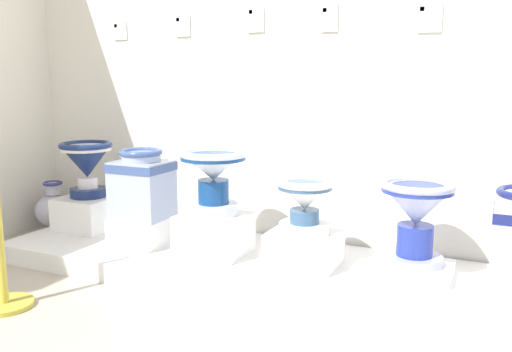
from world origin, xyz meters
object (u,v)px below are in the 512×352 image
object	(u,v)px
plinth_block_slender_white	(214,234)
plinth_block_broad_patterned	(144,230)
antique_toilet_central_ornate	(305,199)
antique_toilet_rightmost	(416,210)
plinth_block_rightmost	(413,270)
antique_toilet_slender_white	(213,172)
info_placard_fourth	(330,18)
stanchion_post_near_left	(1,254)
plinth_block_central_ornate	(304,248)
plinth_block_leftmost	(89,212)
info_placard_fifth	(430,17)
antique_toilet_broad_patterned	(142,182)
info_placard_second	(183,26)
info_placard_third	(256,19)
decorative_vase_spare	(54,210)
info_placard_first	(120,31)
antique_toilet_leftmost	(87,161)

from	to	relation	value
plinth_block_slender_white	plinth_block_broad_patterned	bearing A→B (deg)	-178.35
antique_toilet_central_ornate	antique_toilet_rightmost	world-z (taller)	antique_toilet_rightmost
antique_toilet_central_ornate	plinth_block_rightmost	world-z (taller)	antique_toilet_central_ornate
plinth_block_broad_patterned	antique_toilet_slender_white	distance (m)	0.64
info_placard_fourth	stanchion_post_near_left	world-z (taller)	info_placard_fourth
plinth_block_rightmost	stanchion_post_near_left	xyz separation A→B (m)	(-1.83, -0.99, 0.13)
antique_toilet_central_ornate	plinth_block_rightmost	bearing A→B (deg)	5.92
plinth_block_central_ornate	info_placard_fourth	size ratio (longest dim) A/B	2.41
plinth_block_leftmost	plinth_block_broad_patterned	xyz separation A→B (m)	(0.55, -0.13, -0.03)
plinth_block_central_ornate	info_placard_fifth	world-z (taller)	info_placard_fifth
plinth_block_leftmost	info_placard_fifth	bearing A→B (deg)	10.08
antique_toilet_broad_patterned	antique_toilet_slender_white	world-z (taller)	antique_toilet_slender_white
antique_toilet_slender_white	plinth_block_rightmost	xyz separation A→B (m)	(1.12, 0.10, -0.45)
info_placard_second	info_placard_fourth	bearing A→B (deg)	-0.00
antique_toilet_rightmost	info_placard_third	xyz separation A→B (m)	(-1.09, 0.40, 1.02)
decorative_vase_spare	antique_toilet_slender_white	bearing A→B (deg)	-9.80
plinth_block_slender_white	stanchion_post_near_left	world-z (taller)	stanchion_post_near_left
plinth_block_central_ornate	stanchion_post_near_left	world-z (taller)	stanchion_post_near_left
stanchion_post_near_left	info_placard_second	bearing A→B (deg)	81.61
antique_toilet_slender_white	info_placard_second	size ratio (longest dim) A/B	2.81
info_placard_first	plinth_block_slender_white	bearing A→B (deg)	-26.00
info_placard_second	info_placard_fourth	size ratio (longest dim) A/B	0.88
info_placard_third	plinth_block_broad_patterned	bearing A→B (deg)	-136.16
plinth_block_central_ornate	antique_toilet_rightmost	world-z (taller)	antique_toilet_rightmost
plinth_block_rightmost	info_placard_second	world-z (taller)	info_placard_second
plinth_block_rightmost	info_placard_fourth	xyz separation A→B (m)	(-0.61, 0.40, 1.33)
info_placard_third	info_placard_fifth	bearing A→B (deg)	0.00
antique_toilet_leftmost	antique_toilet_rightmost	xyz separation A→B (m)	(2.17, -0.02, -0.11)
antique_toilet_rightmost	info_placard_fifth	world-z (taller)	info_placard_fifth
plinth_block_leftmost	plinth_block_rightmost	bearing A→B (deg)	-0.47
decorative_vase_spare	stanchion_post_near_left	world-z (taller)	stanchion_post_near_left
info_placard_fifth	plinth_block_broad_patterned	bearing A→B (deg)	-162.04
antique_toilet_slender_white	plinth_block_central_ornate	world-z (taller)	antique_toilet_slender_white
antique_toilet_rightmost	plinth_block_leftmost	bearing A→B (deg)	179.53
plinth_block_leftmost	stanchion_post_near_left	xyz separation A→B (m)	(0.34, -1.01, 0.05)
plinth_block_broad_patterned	plinth_block_central_ornate	world-z (taller)	plinth_block_central_ornate
plinth_block_rightmost	plinth_block_slender_white	bearing A→B (deg)	-174.89
plinth_block_slender_white	plinth_block_central_ornate	bearing A→B (deg)	4.25
plinth_block_rightmost	stanchion_post_near_left	distance (m)	2.08
plinth_block_leftmost	plinth_block_slender_white	distance (m)	1.05
info_placard_third	stanchion_post_near_left	bearing A→B (deg)	-118.21
plinth_block_central_ornate	info_placard_second	size ratio (longest dim) A/B	2.73
decorative_vase_spare	antique_toilet_broad_patterned	bearing A→B (deg)	-15.11
antique_toilet_central_ornate	info_placard_second	distance (m)	1.51
info_placard_first	info_placard_fourth	xyz separation A→B (m)	(1.54, 0.00, 0.02)
antique_toilet_slender_white	antique_toilet_rightmost	distance (m)	1.14
info_placard_second	stanchion_post_near_left	xyz separation A→B (m)	(-0.20, -1.38, -1.20)
info_placard_second	antique_toilet_broad_patterned	bearing A→B (deg)	-89.36
plinth_block_broad_patterned	info_placard_fifth	world-z (taller)	info_placard_fifth
antique_toilet_central_ornate	info_placard_fourth	bearing A→B (deg)	93.40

